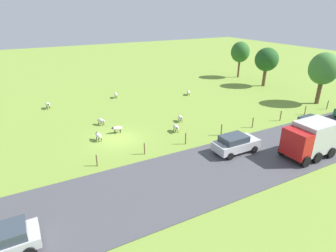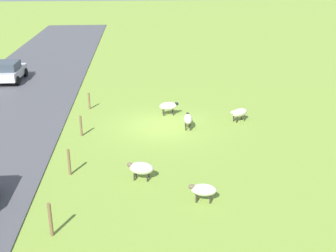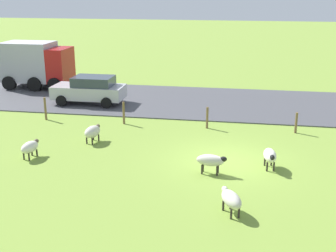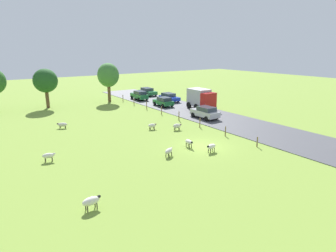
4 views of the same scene
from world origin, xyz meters
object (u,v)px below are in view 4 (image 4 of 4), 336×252
sheep_2 (62,125)px  truck_0 (201,98)px  sheep_4 (177,126)px  tree_0 (108,75)px  sheep_1 (91,201)px  sheep_5 (189,142)px  sheep_6 (169,151)px  sheep_7 (49,156)px  sheep_3 (152,126)px  car_0 (139,95)px  car_5 (205,112)px  tree_1 (45,81)px  car_1 (163,101)px  car_4 (169,97)px  sheep_0 (211,147)px  car_2 (148,91)px

sheep_2 → truck_0: bearing=-2.5°
sheep_2 → sheep_4: size_ratio=1.07×
sheep_4 → tree_0: tree_0 is taller
sheep_1 → sheep_5: bearing=24.8°
sheep_6 → sheep_7: size_ratio=1.04×
tree_0 → sheep_3: bearing=-98.8°
truck_0 → car_0: bearing=107.1°
truck_0 → car_5: (-3.63, -5.11, -0.84)m
car_5 → sheep_4: bearing=-159.6°
sheep_6 → tree_1: size_ratio=0.19×
sheep_3 → car_1: (8.85, 10.93, 0.37)m
sheep_4 → car_4: car_4 is taller
sheep_0 → tree_0: size_ratio=0.17×
sheep_0 → sheep_7: (-13.07, 6.14, -0.01)m
sheep_0 → sheep_2: bearing=119.7°
sheep_4 → tree_0: (0.81, 21.95, 4.26)m
car_2 → sheep_4: bearing=-112.8°
sheep_6 → car_1: size_ratio=0.31×
sheep_7 → car_0: 30.56m
sheep_4 → car_5: 7.02m
sheep_0 → car_2: 34.17m
sheep_6 → car_0: 29.46m
truck_0 → car_5: bearing=-125.4°
car_5 → sheep_7: bearing=-169.1°
sheep_3 → sheep_6: (-3.33, -8.38, 0.03)m
sheep_3 → sheep_5: size_ratio=0.93×
sheep_1 → tree_1: bearing=81.9°
sheep_0 → tree_1: 31.63m
sheep_1 → sheep_5: size_ratio=1.03×
sheep_0 → car_4: car_4 is taller
sheep_0 → sheep_7: sheep_0 is taller
sheep_1 → tree_0: bearing=65.2°
sheep_4 → car_5: (6.57, 2.44, 0.41)m
sheep_1 → sheep_2: sheep_1 is taller
car_0 → car_4: (3.63, -4.57, -0.08)m
truck_0 → car_4: bearing=92.5°
sheep_4 → sheep_7: size_ratio=1.03×
car_4 → sheep_4: bearing=-121.7°
car_2 → sheep_2: bearing=-143.4°
sheep_6 → truck_0: size_ratio=0.26×
sheep_4 → car_1: (6.55, 12.83, 0.34)m
sheep_1 → sheep_5: 12.99m
car_5 → car_1: bearing=90.1°
sheep_3 → car_1: size_ratio=0.28×
sheep_0 → car_1: (8.29, 20.66, 0.31)m
sheep_1 → sheep_4: (14.41, 11.05, -0.05)m
tree_1 → car_0: tree_1 is taller
sheep_6 → car_2: (15.78, 30.68, 0.34)m
sheep_7 → car_2: bearing=46.0°
sheep_5 → sheep_0: bearing=-68.4°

